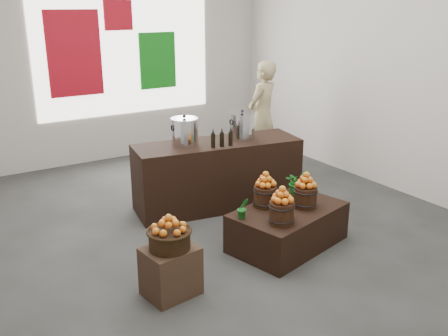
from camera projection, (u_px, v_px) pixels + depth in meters
ground at (215, 226)px, 6.35m from camera, size 7.00×7.00×0.00m
back_wall at (108, 46)px, 8.53m from camera, size 6.00×0.04×4.00m
back_opening at (125, 45)px, 8.66m from camera, size 3.20×0.02×2.40m
deco_red_left at (74, 54)px, 8.23m from camera, size 0.90×0.04×1.40m
deco_green_right at (158, 61)px, 9.05m from camera, size 0.70×0.04×1.00m
deco_red_upper at (118, 15)px, 8.44m from camera, size 0.50×0.04×0.50m
crate at (171, 271)px, 4.81m from camera, size 0.54×0.47×0.49m
wicker_basket at (169, 240)px, 4.70m from camera, size 0.39×0.39×0.18m
apples_in_basket at (169, 223)px, 4.64m from camera, size 0.31×0.31×0.17m
display_table at (288, 227)px, 5.79m from camera, size 1.48×1.11×0.46m
apple_bucket_front_left at (282, 213)px, 5.30m from camera, size 0.26×0.26×0.24m
apples_in_bucket_front_left at (282, 194)px, 5.23m from camera, size 0.20×0.20×0.18m
apple_bucket_front_right at (305, 197)px, 5.73m from camera, size 0.26×0.26×0.24m
apples_in_bucket_front_right at (306, 180)px, 5.66m from camera, size 0.20×0.20×0.18m
apple_bucket_rear at (265, 196)px, 5.75m from camera, size 0.26×0.26×0.24m
apples_in_bucket_rear at (266, 179)px, 5.68m from camera, size 0.20×0.20×0.18m
herb_garnish_right at (296, 182)px, 6.13m from camera, size 0.33×0.30×0.30m
herb_garnish_left at (243, 208)px, 5.43m from camera, size 0.15×0.13×0.24m
counter at (218, 174)px, 6.85m from camera, size 2.34×1.08×0.92m
stock_pot_left at (185, 133)px, 6.48m from camera, size 0.35×0.35×0.35m
stock_pot_center at (242, 127)px, 6.78m from camera, size 0.35×0.35×0.35m
oil_cruets at (224, 137)px, 6.47m from camera, size 0.25×0.10×0.26m
shopper at (262, 115)px, 8.36m from camera, size 0.78×0.66×1.81m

